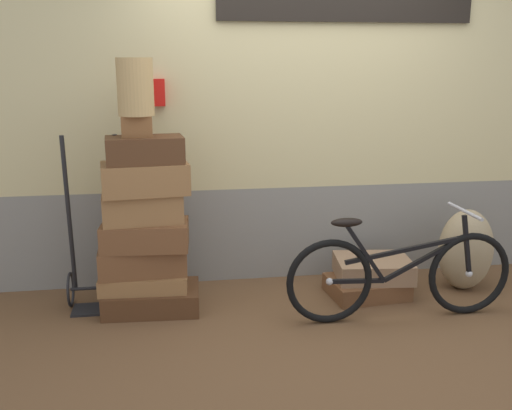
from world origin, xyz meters
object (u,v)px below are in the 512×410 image
at_px(suitcase_0, 152,299).
at_px(suitcase_7, 137,126).
at_px(burlap_sack, 466,250).
at_px(suitcase_6, 145,150).
at_px(suitcase_4, 143,207).
at_px(wicker_basket, 135,87).
at_px(suitcase_1, 144,280).
at_px(suitcase_9, 373,268).
at_px(bicycle, 400,274).
at_px(suitcase_5, 145,178).
at_px(luggage_trolley, 98,266).
at_px(suitcase_2, 143,259).
at_px(suitcase_8, 366,287).
at_px(suitcase_3, 145,235).

xyz_separation_m(suitcase_0, suitcase_7, (-0.05, 0.00, 1.26)).
bearing_deg(burlap_sack, suitcase_6, -179.26).
height_order(suitcase_4, wicker_basket, wicker_basket).
xyz_separation_m(suitcase_1, suitcase_9, (1.75, 0.03, -0.02)).
distance_m(suitcase_1, bicycle, 1.83).
distance_m(suitcase_5, luggage_trolley, 0.78).
relative_size(suitcase_4, suitcase_5, 0.93).
xyz_separation_m(wicker_basket, luggage_trolley, (-0.34, 0.11, -1.30)).
bearing_deg(wicker_basket, suitcase_2, 123.11).
height_order(suitcase_8, suitcase_9, suitcase_9).
bearing_deg(suitcase_1, suitcase_6, -4.77).
relative_size(suitcase_5, suitcase_9, 1.04).
bearing_deg(suitcase_3, suitcase_4, 116.06).
height_order(suitcase_7, burlap_sack, suitcase_7).
distance_m(suitcase_3, suitcase_5, 0.41).
height_order(suitcase_1, bicycle, bicycle).
distance_m(suitcase_0, suitcase_2, 0.30).
height_order(suitcase_0, suitcase_3, suitcase_3).
distance_m(suitcase_6, burlap_sack, 2.61).
distance_m(suitcase_4, bicycle, 1.87).
distance_m(suitcase_7, suitcase_8, 2.12).
distance_m(suitcase_0, suitcase_7, 1.26).
relative_size(suitcase_2, bicycle, 0.38).
bearing_deg(suitcase_4, bicycle, -18.51).
distance_m(suitcase_2, suitcase_5, 0.60).
distance_m(suitcase_2, luggage_trolley, 0.35).
xyz_separation_m(wicker_basket, bicycle, (1.77, -0.43, -1.28)).
bearing_deg(suitcase_3, suitcase_1, 151.51).
xyz_separation_m(suitcase_9, burlap_sack, (0.76, -0.01, 0.12)).
relative_size(suitcase_3, luggage_trolley, 0.47).
bearing_deg(suitcase_7, suitcase_5, 9.51).
distance_m(suitcase_3, wicker_basket, 1.04).
bearing_deg(suitcase_8, suitcase_0, 175.13).
height_order(suitcase_4, luggage_trolley, luggage_trolley).
height_order(suitcase_3, suitcase_6, suitcase_6).
distance_m(suitcase_0, bicycle, 1.79).
height_order(suitcase_6, burlap_sack, suitcase_6).
relative_size(suitcase_1, suitcase_8, 1.08).
distance_m(suitcase_0, suitcase_6, 1.10).
relative_size(suitcase_1, suitcase_7, 3.04).
bearing_deg(suitcase_6, suitcase_5, 126.98).
xyz_separation_m(suitcase_1, luggage_trolley, (-0.34, 0.12, 0.08)).
height_order(suitcase_3, suitcase_4, suitcase_4).
relative_size(suitcase_6, burlap_sack, 0.81).
bearing_deg(burlap_sack, suitcase_2, -179.94).
xyz_separation_m(burlap_sack, bicycle, (-0.73, -0.45, 0.00)).
distance_m(suitcase_7, wicker_basket, 0.26).
bearing_deg(burlap_sack, suitcase_9, 179.37).
bearing_deg(burlap_sack, suitcase_4, -179.74).
xyz_separation_m(suitcase_0, bicycle, (1.73, -0.41, 0.25)).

